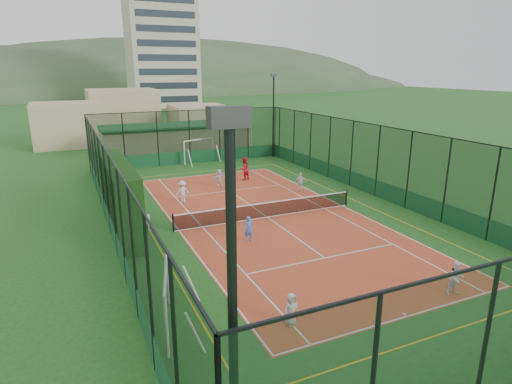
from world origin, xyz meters
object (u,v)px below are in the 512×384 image
(white_bench, at_px, (134,224))
(coach, at_px, (244,169))
(clubhouse, at_px, (177,139))
(futsal_goal_near, at_px, (167,300))
(child_far_right, at_px, (300,182))
(floodlight_sw, at_px, (233,362))
(child_near_left, at_px, (291,309))
(child_near_mid, at_px, (249,229))
(child_far_back, at_px, (219,178))
(child_near_right, at_px, (456,278))
(apartment_tower, at_px, (161,40))
(futsal_goal_far, at_px, (199,151))
(floodlight_ne, at_px, (273,116))
(child_far_left, at_px, (182,192))

(white_bench, relative_size, coach, 0.95)
(clubhouse, relative_size, futsal_goal_near, 4.53)
(white_bench, distance_m, child_far_right, 12.84)
(white_bench, bearing_deg, floodlight_sw, -99.25)
(white_bench, height_order, child_far_right, child_far_right)
(child_near_left, xyz_separation_m, child_near_mid, (1.67, 7.64, 0.07))
(floodlight_sw, height_order, child_far_back, floodlight_sw)
(clubhouse, height_order, child_near_right, clubhouse)
(child_near_mid, xyz_separation_m, child_far_back, (2.14, 10.72, 0.01))
(white_bench, height_order, child_near_left, child_near_left)
(apartment_tower, height_order, child_far_right, apartment_tower)
(futsal_goal_far, bearing_deg, apartment_tower, 60.67)
(floodlight_ne, height_order, child_near_left, floodlight_ne)
(child_far_left, distance_m, child_far_back, 4.46)
(child_near_left, bearing_deg, floodlight_ne, 56.34)
(floodlight_ne, relative_size, child_near_right, 5.85)
(child_near_left, relative_size, child_far_back, 0.88)
(floodlight_ne, xyz_separation_m, coach, (-6.36, -7.59, -3.19))
(futsal_goal_near, xyz_separation_m, child_near_mid, (5.66, 6.05, -0.40))
(child_near_right, xyz_separation_m, coach, (-0.63, 20.42, 0.22))
(child_near_right, bearing_deg, child_far_left, 119.65)
(floodlight_sw, distance_m, apartment_tower, 101.31)
(child_near_left, distance_m, child_far_right, 17.03)
(child_near_mid, bearing_deg, clubhouse, 86.70)
(floodlight_sw, bearing_deg, child_far_right, 57.35)
(child_far_right, bearing_deg, child_far_left, 16.50)
(futsal_goal_near, relative_size, child_near_mid, 2.50)
(futsal_goal_near, xyz_separation_m, futsal_goal_far, (8.97, 25.93, 0.03))
(floodlight_ne, height_order, futsal_goal_near, floodlight_ne)
(futsal_goal_far, height_order, child_far_back, futsal_goal_far)
(floodlight_sw, height_order, floodlight_ne, same)
(futsal_goal_near, relative_size, child_far_back, 2.45)
(apartment_tower, distance_m, coach, 74.97)
(floodlight_sw, relative_size, futsal_goal_near, 2.46)
(clubhouse, distance_m, white_bench, 22.65)
(child_far_left, bearing_deg, child_near_left, 85.91)
(coach, bearing_deg, futsal_goal_far, -103.81)
(child_near_mid, bearing_deg, child_far_right, 46.87)
(clubhouse, distance_m, futsal_goal_near, 32.04)
(child_far_back, bearing_deg, child_near_mid, 63.89)
(child_near_right, bearing_deg, child_near_mid, 129.60)
(white_bench, height_order, futsal_goal_near, futsal_goal_near)
(floodlight_ne, height_order, coach, floodlight_ne)
(floodlight_sw, distance_m, white_bench, 17.76)
(futsal_goal_far, relative_size, child_far_back, 2.52)
(white_bench, xyz_separation_m, coach, (10.04, 8.24, 0.44))
(white_bench, height_order, coach, coach)
(child_near_mid, xyz_separation_m, child_far_right, (7.09, 6.97, 0.06))
(floodlight_ne, xyz_separation_m, futsal_goal_far, (-7.76, 0.34, -3.01))
(child_far_back, bearing_deg, child_far_left, 22.00)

